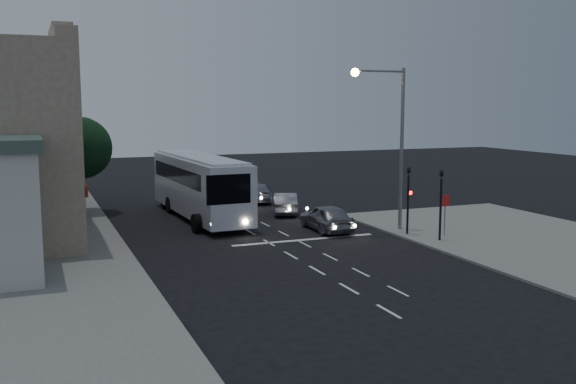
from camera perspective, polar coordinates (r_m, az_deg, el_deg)
name	(u,v)px	position (r m, az deg, el deg)	size (l,w,h in m)	color
ground	(283,251)	(31.56, -0.44, -5.26)	(120.00, 120.00, 0.00)	black
sidewalk_near	(550,245)	(35.28, 22.23, -4.36)	(12.00, 24.00, 0.12)	slate
sidewalk_far	(0,239)	(37.31, -24.25, -3.83)	(12.00, 50.00, 0.12)	slate
road_markings	(283,236)	(35.02, -0.47, -3.94)	(8.00, 30.55, 0.01)	silver
tour_bus	(199,185)	(40.60, -7.88, 0.66)	(3.28, 12.99, 3.96)	silver
car_suv	(327,217)	(36.45, 3.45, -2.28)	(1.81, 4.49, 1.53)	gray
car_sedan_a	(285,203)	(42.11, -0.25, -1.00)	(1.46, 4.19, 1.38)	gray
car_sedan_b	(258,193)	(47.29, -2.71, -0.06)	(1.90, 4.67, 1.35)	gray
car_sedan_c	(237,181)	(53.42, -4.55, 0.95)	(2.60, 5.64, 1.57)	#B1B1BB
car_extra	(222,177)	(57.86, -5.89, 1.34)	(1.42, 4.07, 1.34)	#9898AA
traffic_signal_main	(408,192)	(35.23, 10.65, -0.02)	(0.25, 0.35, 4.10)	black
traffic_signal_side	(441,196)	(34.00, 13.44, -0.38)	(0.18, 0.15, 4.10)	black
regulatory_sign	(445,208)	(35.47, 13.82, -1.41)	(0.45, 0.12, 2.20)	slate
streetlight	(392,130)	(36.02, 9.22, 5.47)	(3.32, 0.44, 9.00)	slate
street_tree	(81,145)	(43.81, -17.96, 3.97)	(4.00, 4.00, 6.20)	black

